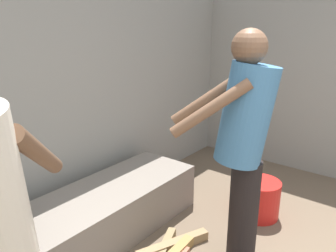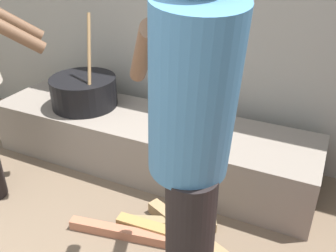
% 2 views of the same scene
% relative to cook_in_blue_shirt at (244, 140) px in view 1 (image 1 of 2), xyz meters
% --- Properties ---
extents(block_enclosure_rear, '(5.47, 0.20, 2.03)m').
position_rel_cook_in_blue_shirt_xyz_m(block_enclosure_rear, '(-0.64, 1.50, 0.09)').
color(block_enclosure_rear, gray).
rests_on(block_enclosure_rear, ground_plane).
extents(hearth_ledge, '(2.37, 0.60, 0.39)m').
position_rel_cook_in_blue_shirt_xyz_m(hearth_ledge, '(-0.72, 0.98, -0.73)').
color(hearth_ledge, slate).
rests_on(hearth_ledge, ground_plane).
extents(cook_in_blue_shirt, '(0.65, 0.73, 1.61)m').
position_rel_cook_in_blue_shirt_xyz_m(cook_in_blue_shirt, '(0.00, 0.00, 0.00)').
color(cook_in_blue_shirt, black).
rests_on(cook_in_blue_shirt, ground_plane).
extents(bucket_red_plastic, '(0.36, 0.36, 0.33)m').
position_rel_cook_in_blue_shirt_xyz_m(bucket_red_plastic, '(0.67, 0.11, -0.76)').
color(bucket_red_plastic, red).
rests_on(bucket_red_plastic, ground_plane).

